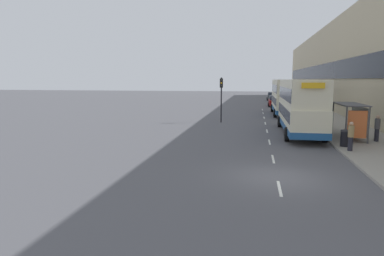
% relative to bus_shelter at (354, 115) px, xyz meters
% --- Properties ---
extents(ground_plane, '(220.00, 220.00, 0.00)m').
position_rel_bus_shelter_xyz_m(ground_plane, '(-5.77, -10.26, -1.88)').
color(ground_plane, '#515156').
extents(pavement, '(5.00, 93.00, 0.14)m').
position_rel_bus_shelter_xyz_m(pavement, '(0.73, 28.24, -1.81)').
color(pavement, gray).
rests_on(pavement, ground_plane).
extents(terrace_facade, '(3.10, 93.00, 12.26)m').
position_rel_bus_shelter_xyz_m(terrace_facade, '(4.72, 28.24, 4.25)').
color(terrace_facade, '#C6B793').
rests_on(terrace_facade, ground_plane).
extents(lane_mark_0, '(0.12, 2.00, 0.01)m').
position_rel_bus_shelter_xyz_m(lane_mark_0, '(-5.77, -11.89, -1.87)').
color(lane_mark_0, silver).
rests_on(lane_mark_0, ground_plane).
extents(lane_mark_1, '(0.12, 2.00, 0.01)m').
position_rel_bus_shelter_xyz_m(lane_mark_1, '(-5.77, -6.71, -1.87)').
color(lane_mark_1, silver).
rests_on(lane_mark_1, ground_plane).
extents(lane_mark_2, '(0.12, 2.00, 0.01)m').
position_rel_bus_shelter_xyz_m(lane_mark_2, '(-5.77, -1.52, -1.87)').
color(lane_mark_2, silver).
rests_on(lane_mark_2, ground_plane).
extents(lane_mark_3, '(0.12, 2.00, 0.01)m').
position_rel_bus_shelter_xyz_m(lane_mark_3, '(-5.77, 3.66, -1.87)').
color(lane_mark_3, silver).
rests_on(lane_mark_3, ground_plane).
extents(lane_mark_4, '(0.12, 2.00, 0.01)m').
position_rel_bus_shelter_xyz_m(lane_mark_4, '(-5.77, 8.85, -1.87)').
color(lane_mark_4, silver).
rests_on(lane_mark_4, ground_plane).
extents(lane_mark_5, '(0.12, 2.00, 0.01)m').
position_rel_bus_shelter_xyz_m(lane_mark_5, '(-5.77, 14.04, -1.87)').
color(lane_mark_5, silver).
rests_on(lane_mark_5, ground_plane).
extents(lane_mark_6, '(0.12, 2.00, 0.01)m').
position_rel_bus_shelter_xyz_m(lane_mark_6, '(-5.77, 19.22, -1.87)').
color(lane_mark_6, silver).
rests_on(lane_mark_6, ground_plane).
extents(lane_mark_7, '(0.12, 2.00, 0.01)m').
position_rel_bus_shelter_xyz_m(lane_mark_7, '(-5.77, 24.41, -1.87)').
color(lane_mark_7, silver).
rests_on(lane_mark_7, ground_plane).
extents(bus_shelter, '(1.60, 4.20, 2.48)m').
position_rel_bus_shelter_xyz_m(bus_shelter, '(0.00, 0.00, 0.00)').
color(bus_shelter, '#4C4C51').
rests_on(bus_shelter, ground_plane).
extents(double_decker_bus_near, '(2.85, 11.48, 4.30)m').
position_rel_bus_shelter_xyz_m(double_decker_bus_near, '(-3.30, 2.59, 0.41)').
color(double_decker_bus_near, beige).
rests_on(double_decker_bus_near, ground_plane).
extents(double_decker_bus_ahead, '(2.85, 11.06, 4.30)m').
position_rel_bus_shelter_xyz_m(double_decker_bus_ahead, '(-3.29, 17.81, 0.41)').
color(double_decker_bus_ahead, beige).
rests_on(double_decker_bus_ahead, ground_plane).
extents(car_0, '(1.98, 4.07, 1.69)m').
position_rel_bus_shelter_xyz_m(car_0, '(-3.44, 47.23, -1.04)').
color(car_0, '#4C5156').
rests_on(car_0, ground_plane).
extents(car_1, '(1.98, 4.33, 1.74)m').
position_rel_bus_shelter_xyz_m(car_1, '(-3.77, 30.48, -1.01)').
color(car_1, maroon).
rests_on(car_1, ground_plane).
extents(pedestrian_at_shelter, '(0.34, 0.34, 1.70)m').
position_rel_bus_shelter_xyz_m(pedestrian_at_shelter, '(1.44, 4.89, -0.87)').
color(pedestrian_at_shelter, '#23232D').
rests_on(pedestrian_at_shelter, ground_plane).
extents(pedestrian_1, '(0.35, 0.35, 1.78)m').
position_rel_bus_shelter_xyz_m(pedestrian_1, '(1.38, -0.63, -0.82)').
color(pedestrian_1, '#23232D').
rests_on(pedestrian_1, ground_plane).
extents(pedestrian_2, '(0.34, 0.34, 1.73)m').
position_rel_bus_shelter_xyz_m(pedestrian_2, '(-1.23, -4.31, -0.85)').
color(pedestrian_2, '#23232D').
rests_on(pedestrian_2, ground_plane).
extents(litter_bin, '(0.55, 0.55, 1.05)m').
position_rel_bus_shelter_xyz_m(litter_bin, '(-1.22, -2.97, -1.21)').
color(litter_bin, black).
rests_on(litter_bin, ground_plane).
extents(traffic_light_far_kerb, '(0.30, 0.32, 4.51)m').
position_rel_bus_shelter_xyz_m(traffic_light_far_kerb, '(-10.17, 8.79, 1.17)').
color(traffic_light_far_kerb, black).
rests_on(traffic_light_far_kerb, ground_plane).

